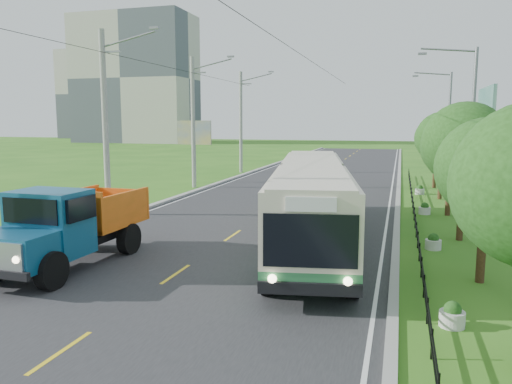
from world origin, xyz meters
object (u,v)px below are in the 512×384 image
at_px(tree_third, 466,149).
at_px(billboard_left, 194,137).
at_px(streetlight_mid, 469,126).
at_px(planter_front, 452,316).
at_px(planter_mid, 425,209).
at_px(streetlight_far, 447,124).
at_px(pole_far, 241,122).
at_px(planter_near, 433,242).
at_px(tree_fifth, 443,141).
at_px(tree_back, 437,141).
at_px(billboard_right, 485,118).
at_px(tree_fourth, 452,150).
at_px(tree_second, 488,174).
at_px(planter_far, 420,190).
at_px(pole_near, 106,122).
at_px(dump_truck, 68,222).
at_px(bus, 311,195).
at_px(pole_mid, 194,122).

relative_size(tree_third, billboard_left, 1.15).
relative_size(streetlight_mid, planter_front, 13.54).
distance_m(streetlight_mid, planter_mid, 5.05).
distance_m(tree_third, streetlight_far, 19.90).
height_order(pole_far, planter_near, pole_far).
bearing_deg(pole_far, tree_fifth, -35.36).
bearing_deg(planter_mid, tree_back, 84.09).
height_order(tree_fifth, billboard_right, billboard_right).
bearing_deg(streetlight_far, billboard_left, -168.77).
xyz_separation_m(tree_fifth, planter_mid, (-1.26, -6.14, -3.57)).
xyz_separation_m(streetlight_far, billboard_right, (1.66, -8.00, 0.44)).
height_order(tree_fourth, tree_fifth, tree_fifth).
bearing_deg(tree_back, billboard_left, -173.69).
distance_m(tree_second, planter_far, 20.16).
height_order(tree_back, billboard_right, billboard_right).
height_order(tree_fourth, planter_far, tree_fourth).
xyz_separation_m(pole_near, billboard_right, (20.56, 11.00, 0.25)).
xyz_separation_m(planter_mid, dump_truck, (-12.70, -14.07, 1.33)).
distance_m(pole_near, tree_second, 19.44).
distance_m(pole_far, bus, 29.56).
bearing_deg(tree_fifth, tree_back, 90.00).
bearing_deg(streetlight_far, planter_near, -95.30).
bearing_deg(planter_front, dump_truck, 171.37).
bearing_deg(planter_far, pole_near, -142.37).
relative_size(pole_far, bus, 0.58).
height_order(tree_fourth, dump_truck, tree_fourth).
height_order(planter_front, planter_near, same).
bearing_deg(planter_front, tree_second, 73.12).
xyz_separation_m(tree_fourth, planter_mid, (-1.26, -0.14, -3.30)).
bearing_deg(tree_fourth, pole_mid, 159.26).
height_order(tree_second, planter_mid, tree_second).
height_order(pole_far, tree_fifth, pole_far).
bearing_deg(pole_far, billboard_right, -32.30).
bearing_deg(tree_second, planter_mid, 96.05).
distance_m(pole_far, streetlight_mid, 26.80).
height_order(streetlight_mid, planter_mid, streetlight_mid).
height_order(pole_mid, streetlight_mid, pole_mid).
xyz_separation_m(planter_near, billboard_right, (3.70, 14.00, 5.06)).
bearing_deg(tree_fourth, tree_back, 90.00).
bearing_deg(billboard_right, billboard_left, 169.60).
relative_size(tree_fourth, billboard_left, 1.04).
bearing_deg(planter_mid, tree_second, -83.95).
relative_size(planter_front, planter_far, 1.00).
xyz_separation_m(pole_near, billboard_left, (-1.24, 15.00, -1.23)).
bearing_deg(planter_front, bus, 121.90).
distance_m(tree_fourth, streetlight_mid, 1.54).
bearing_deg(planter_far, dump_truck, -119.92).
height_order(pole_mid, bus, pole_mid).
bearing_deg(pole_far, streetlight_far, -14.81).
height_order(pole_near, streetlight_far, pole_near).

